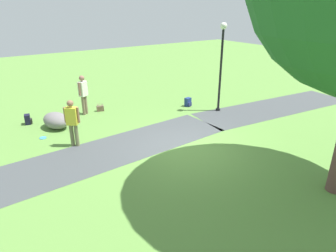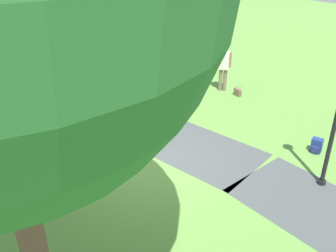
{
  "view_description": "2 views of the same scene",
  "coord_description": "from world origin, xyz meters",
  "px_view_note": "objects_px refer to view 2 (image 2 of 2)",
  "views": [
    {
      "loc": [
        5.55,
        6.98,
        4.47
      ],
      "look_at": [
        0.93,
        0.21,
        1.09
      ],
      "focal_mm": 31.61,
      "sensor_mm": 36.0,
      "label": 1
    },
    {
      "loc": [
        -6.03,
        5.73,
        5.63
      ],
      "look_at": [
        -0.48,
        -0.06,
        1.29
      ],
      "focal_mm": 41.42,
      "sensor_mm": 36.0,
      "label": 2
    }
  ],
  "objects_px": {
    "backpack_by_boulder": "(179,69)",
    "spare_backpack_on_lawn": "(316,146)",
    "frisbee_on_grass": "(150,86)",
    "man_near_boulder": "(138,77)",
    "lawn_boulder": "(176,79)",
    "handbag_on_grass": "(238,92)",
    "woman_with_handbag": "(224,64)"
  },
  "relations": [
    {
      "from": "handbag_on_grass",
      "to": "frisbee_on_grass",
      "type": "height_order",
      "value": "handbag_on_grass"
    },
    {
      "from": "lawn_boulder",
      "to": "frisbee_on_grass",
      "type": "xyz_separation_m",
      "value": [
        0.69,
        0.71,
        -0.3
      ]
    },
    {
      "from": "man_near_boulder",
      "to": "backpack_by_boulder",
      "type": "relative_size",
      "value": 4.06
    },
    {
      "from": "spare_backpack_on_lawn",
      "to": "frisbee_on_grass",
      "type": "relative_size",
      "value": 1.67
    },
    {
      "from": "lawn_boulder",
      "to": "backpack_by_boulder",
      "type": "bearing_deg",
      "value": -51.2
    },
    {
      "from": "lawn_boulder",
      "to": "spare_backpack_on_lawn",
      "type": "distance_m",
      "value": 5.93
    },
    {
      "from": "man_near_boulder",
      "to": "spare_backpack_on_lawn",
      "type": "xyz_separation_m",
      "value": [
        -5.79,
        -1.19,
        -0.74
      ]
    },
    {
      "from": "spare_backpack_on_lawn",
      "to": "frisbee_on_grass",
      "type": "xyz_separation_m",
      "value": [
        6.56,
        -0.08,
        -0.18
      ]
    },
    {
      "from": "man_near_boulder",
      "to": "frisbee_on_grass",
      "type": "distance_m",
      "value": 1.76
    },
    {
      "from": "woman_with_handbag",
      "to": "spare_backpack_on_lawn",
      "type": "bearing_deg",
      "value": 159.22
    },
    {
      "from": "man_near_boulder",
      "to": "spare_backpack_on_lawn",
      "type": "height_order",
      "value": "man_near_boulder"
    },
    {
      "from": "lawn_boulder",
      "to": "frisbee_on_grass",
      "type": "distance_m",
      "value": 1.03
    },
    {
      "from": "lawn_boulder",
      "to": "handbag_on_grass",
      "type": "bearing_deg",
      "value": -157.89
    },
    {
      "from": "woman_with_handbag",
      "to": "frisbee_on_grass",
      "type": "distance_m",
      "value": 2.86
    },
    {
      "from": "frisbee_on_grass",
      "to": "backpack_by_boulder",
      "type": "bearing_deg",
      "value": -85.18
    },
    {
      "from": "woman_with_handbag",
      "to": "man_near_boulder",
      "type": "bearing_deg",
      "value": 64.2
    },
    {
      "from": "spare_backpack_on_lawn",
      "to": "frisbee_on_grass",
      "type": "bearing_deg",
      "value": -0.68
    },
    {
      "from": "backpack_by_boulder",
      "to": "man_near_boulder",
      "type": "bearing_deg",
      "value": 107.04
    },
    {
      "from": "spare_backpack_on_lawn",
      "to": "lawn_boulder",
      "type": "bearing_deg",
      "value": -7.62
    },
    {
      "from": "woman_with_handbag",
      "to": "handbag_on_grass",
      "type": "height_order",
      "value": "woman_with_handbag"
    },
    {
      "from": "lawn_boulder",
      "to": "man_near_boulder",
      "type": "relative_size",
      "value": 0.84
    },
    {
      "from": "handbag_on_grass",
      "to": "backpack_by_boulder",
      "type": "distance_m",
      "value": 3.0
    },
    {
      "from": "man_near_boulder",
      "to": "frisbee_on_grass",
      "type": "height_order",
      "value": "man_near_boulder"
    },
    {
      "from": "lawn_boulder",
      "to": "backpack_by_boulder",
      "type": "distance_m",
      "value": 1.34
    },
    {
      "from": "lawn_boulder",
      "to": "man_near_boulder",
      "type": "distance_m",
      "value": 2.08
    },
    {
      "from": "lawn_boulder",
      "to": "handbag_on_grass",
      "type": "xyz_separation_m",
      "value": [
        -2.16,
        -0.88,
        -0.17
      ]
    },
    {
      "from": "spare_backpack_on_lawn",
      "to": "handbag_on_grass",
      "type": "bearing_deg",
      "value": -24.13
    },
    {
      "from": "backpack_by_boulder",
      "to": "spare_backpack_on_lawn",
      "type": "distance_m",
      "value": 6.96
    },
    {
      "from": "handbag_on_grass",
      "to": "backpack_by_boulder",
      "type": "bearing_deg",
      "value": -3.17
    },
    {
      "from": "lawn_boulder",
      "to": "man_near_boulder",
      "type": "xyz_separation_m",
      "value": [
        -0.09,
        1.98,
        0.63
      ]
    },
    {
      "from": "woman_with_handbag",
      "to": "backpack_by_boulder",
      "type": "xyz_separation_m",
      "value": [
        2.31,
        -0.16,
        -0.8
      ]
    },
    {
      "from": "handbag_on_grass",
      "to": "backpack_by_boulder",
      "type": "xyz_separation_m",
      "value": [
        3.0,
        -0.17,
        0.05
      ]
    }
  ]
}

